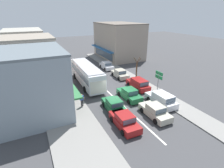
{
  "coord_description": "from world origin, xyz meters",
  "views": [
    {
      "loc": [
        -9.71,
        -19.0,
        10.93
      ],
      "look_at": [
        0.6,
        2.43,
        1.2
      ],
      "focal_mm": 28.0,
      "sensor_mm": 36.0,
      "label": 1
    }
  ],
  "objects_px": {
    "parked_wagon_kerb_front": "(161,99)",
    "parked_wagon_kerb_second": "(138,84)",
    "sedan_queue_gap_filler": "(155,111)",
    "pedestrian_with_handbag_near": "(82,99)",
    "city_bus": "(87,73)",
    "street_tree_right": "(137,69)",
    "parked_sedan_kerb_rear": "(107,66)",
    "directional_road_sign": "(159,77)",
    "traffic_light_downstreet": "(58,52)",
    "sedan_adjacent_lane_lead": "(114,105)",
    "parked_sedan_kerb_third": "(120,74)",
    "sedan_behind_bus_mid": "(129,94)",
    "sedan_behind_bus_near": "(125,121)",
    "pedestrian_browsing_midblock": "(70,88)"
  },
  "relations": [
    {
      "from": "sedan_behind_bus_mid",
      "to": "parked_wagon_kerb_second",
      "type": "relative_size",
      "value": 0.94
    },
    {
      "from": "traffic_light_downstreet",
      "to": "directional_road_sign",
      "type": "distance_m",
      "value": 24.4
    },
    {
      "from": "sedan_queue_gap_filler",
      "to": "parked_wagon_kerb_front",
      "type": "distance_m",
      "value": 3.18
    },
    {
      "from": "sedan_adjacent_lane_lead",
      "to": "sedan_behind_bus_near",
      "type": "xyz_separation_m",
      "value": [
        -0.44,
        -3.33,
        0.0
      ]
    },
    {
      "from": "directional_road_sign",
      "to": "sedan_adjacent_lane_lead",
      "type": "bearing_deg",
      "value": -171.6
    },
    {
      "from": "city_bus",
      "to": "parked_wagon_kerb_second",
      "type": "xyz_separation_m",
      "value": [
        6.57,
        -5.11,
        -1.14
      ]
    },
    {
      "from": "traffic_light_downstreet",
      "to": "directional_road_sign",
      "type": "xyz_separation_m",
      "value": [
        9.6,
        -22.43,
        -0.15
      ]
    },
    {
      "from": "sedan_queue_gap_filler",
      "to": "parked_wagon_kerb_second",
      "type": "xyz_separation_m",
      "value": [
        2.73,
        7.47,
        0.08
      ]
    },
    {
      "from": "parked_wagon_kerb_front",
      "to": "pedestrian_with_handbag_near",
      "type": "bearing_deg",
      "value": 158.19
    },
    {
      "from": "pedestrian_with_handbag_near",
      "to": "street_tree_right",
      "type": "bearing_deg",
      "value": 24.17
    },
    {
      "from": "sedan_behind_bus_mid",
      "to": "traffic_light_downstreet",
      "type": "distance_m",
      "value": 22.4
    },
    {
      "from": "parked_sedan_kerb_third",
      "to": "street_tree_right",
      "type": "distance_m",
      "value": 3.4
    },
    {
      "from": "sedan_adjacent_lane_lead",
      "to": "traffic_light_downstreet",
      "type": "relative_size",
      "value": 1.02
    },
    {
      "from": "parked_sedan_kerb_rear",
      "to": "city_bus",
      "type": "bearing_deg",
      "value": -134.55
    },
    {
      "from": "sedan_queue_gap_filler",
      "to": "pedestrian_with_handbag_near",
      "type": "relative_size",
      "value": 2.59
    },
    {
      "from": "sedan_adjacent_lane_lead",
      "to": "parked_wagon_kerb_second",
      "type": "bearing_deg",
      "value": 34.25
    },
    {
      "from": "sedan_adjacent_lane_lead",
      "to": "directional_road_sign",
      "type": "relative_size",
      "value": 1.19
    },
    {
      "from": "sedan_queue_gap_filler",
      "to": "pedestrian_browsing_midblock",
      "type": "distance_m",
      "value": 12.24
    },
    {
      "from": "parked_sedan_kerb_third",
      "to": "parked_sedan_kerb_rear",
      "type": "bearing_deg",
      "value": 90.38
    },
    {
      "from": "sedan_behind_bus_near",
      "to": "traffic_light_downstreet",
      "type": "distance_m",
      "value": 27.0
    },
    {
      "from": "sedan_adjacent_lane_lead",
      "to": "directional_road_sign",
      "type": "distance_m",
      "value": 7.74
    },
    {
      "from": "sedan_behind_bus_near",
      "to": "pedestrian_with_handbag_near",
      "type": "distance_m",
      "value": 6.42
    },
    {
      "from": "parked_wagon_kerb_front",
      "to": "sedan_behind_bus_mid",
      "type": "bearing_deg",
      "value": 131.7
    },
    {
      "from": "sedan_behind_bus_mid",
      "to": "parked_sedan_kerb_rear",
      "type": "distance_m",
      "value": 14.23
    },
    {
      "from": "parked_sedan_kerb_third",
      "to": "pedestrian_with_handbag_near",
      "type": "distance_m",
      "value": 12.01
    },
    {
      "from": "parked_wagon_kerb_front",
      "to": "parked_sedan_kerb_third",
      "type": "distance_m",
      "value": 11.27
    },
    {
      "from": "city_bus",
      "to": "pedestrian_browsing_midblock",
      "type": "xyz_separation_m",
      "value": [
        -3.38,
        -2.71,
        -0.81
      ]
    },
    {
      "from": "city_bus",
      "to": "traffic_light_downstreet",
      "type": "height_order",
      "value": "traffic_light_downstreet"
    },
    {
      "from": "street_tree_right",
      "to": "sedan_adjacent_lane_lead",
      "type": "bearing_deg",
      "value": -136.93
    },
    {
      "from": "sedan_queue_gap_filler",
      "to": "parked_sedan_kerb_rear",
      "type": "height_order",
      "value": "same"
    },
    {
      "from": "parked_sedan_kerb_rear",
      "to": "directional_road_sign",
      "type": "relative_size",
      "value": 1.18
    },
    {
      "from": "sedan_adjacent_lane_lead",
      "to": "directional_road_sign",
      "type": "xyz_separation_m",
      "value": [
        7.38,
        1.09,
        2.04
      ]
    },
    {
      "from": "city_bus",
      "to": "traffic_light_downstreet",
      "type": "distance_m",
      "value": 14.28
    },
    {
      "from": "sedan_queue_gap_filler",
      "to": "parked_wagon_kerb_front",
      "type": "bearing_deg",
      "value": 36.84
    },
    {
      "from": "directional_road_sign",
      "to": "city_bus",
      "type": "bearing_deg",
      "value": 132.61
    },
    {
      "from": "sedan_behind_bus_near",
      "to": "traffic_light_downstreet",
      "type": "relative_size",
      "value": 1.01
    },
    {
      "from": "sedan_behind_bus_mid",
      "to": "parked_wagon_kerb_front",
      "type": "bearing_deg",
      "value": -48.3
    },
    {
      "from": "sedan_adjacent_lane_lead",
      "to": "parked_wagon_kerb_front",
      "type": "distance_m",
      "value": 6.24
    },
    {
      "from": "directional_road_sign",
      "to": "sedan_queue_gap_filler",
      "type": "bearing_deg",
      "value": -131.76
    },
    {
      "from": "parked_wagon_kerb_second",
      "to": "pedestrian_with_handbag_near",
      "type": "bearing_deg",
      "value": -169.03
    },
    {
      "from": "city_bus",
      "to": "parked_wagon_kerb_front",
      "type": "height_order",
      "value": "city_bus"
    },
    {
      "from": "sedan_behind_bus_near",
      "to": "pedestrian_with_handbag_near",
      "type": "bearing_deg",
      "value": 115.51
    },
    {
      "from": "city_bus",
      "to": "street_tree_right",
      "type": "relative_size",
      "value": 2.54
    },
    {
      "from": "parked_wagon_kerb_front",
      "to": "parked_wagon_kerb_second",
      "type": "distance_m",
      "value": 5.57
    },
    {
      "from": "sedan_queue_gap_filler",
      "to": "traffic_light_downstreet",
      "type": "bearing_deg",
      "value": 102.23
    },
    {
      "from": "city_bus",
      "to": "parked_wagon_kerb_front",
      "type": "xyz_separation_m",
      "value": [
        6.38,
        -10.68,
        -1.14
      ]
    },
    {
      "from": "sedan_behind_bus_mid",
      "to": "parked_wagon_kerb_front",
      "type": "distance_m",
      "value": 4.27
    },
    {
      "from": "sedan_adjacent_lane_lead",
      "to": "parked_wagon_kerb_front",
      "type": "height_order",
      "value": "parked_wagon_kerb_front"
    },
    {
      "from": "sedan_behind_bus_mid",
      "to": "parked_sedan_kerb_rear",
      "type": "relative_size",
      "value": 1.0
    },
    {
      "from": "city_bus",
      "to": "street_tree_right",
      "type": "distance_m",
      "value": 8.49
    }
  ]
}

